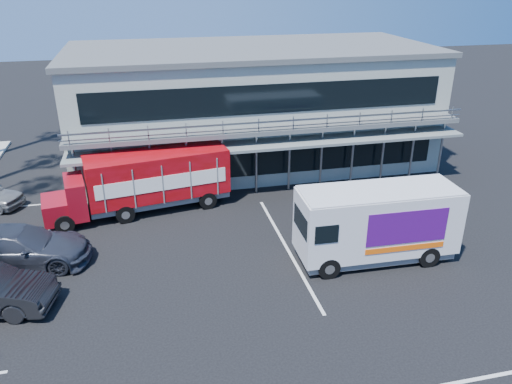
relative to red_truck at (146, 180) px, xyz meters
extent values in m
plane|color=black|center=(4.02, -8.39, -1.71)|extent=(120.00, 120.00, 0.00)
cube|color=gray|center=(7.02, 6.61, 1.79)|extent=(22.00, 10.00, 7.00)
cube|color=#515454|center=(7.02, 6.61, 5.44)|extent=(22.40, 10.40, 0.30)
cube|color=#515454|center=(7.02, 1.01, 1.89)|extent=(22.00, 1.20, 0.25)
cube|color=gray|center=(7.02, 0.46, 2.39)|extent=(22.00, 0.08, 0.90)
cube|color=slate|center=(7.02, 0.71, 1.19)|extent=(22.00, 1.80, 0.15)
cube|color=black|center=(7.02, 1.59, -0.11)|extent=(20.00, 0.06, 1.60)
cube|color=black|center=(7.02, 1.59, 3.49)|extent=(20.00, 0.06, 1.60)
cube|color=maroon|center=(-4.39, -0.73, -0.82)|extent=(1.56, 2.19, 1.07)
cube|color=maroon|center=(-3.42, -0.57, -0.33)|extent=(1.25, 2.35, 1.88)
cube|color=black|center=(-3.42, -0.57, 0.21)|extent=(0.35, 1.88, 0.63)
cube|color=#A70A17|center=(0.63, 0.11, 0.25)|extent=(7.42, 3.37, 2.32)
cube|color=slate|center=(0.63, 0.11, -1.13)|extent=(7.36, 3.04, 0.27)
cube|color=white|center=(0.82, -1.01, 0.16)|extent=(6.49, 1.10, 0.76)
cube|color=white|center=(0.45, 1.22, 0.16)|extent=(6.49, 1.10, 0.76)
cylinder|color=black|center=(-3.97, -1.65, -1.25)|extent=(0.96, 0.43, 0.93)
cylinder|color=black|center=(-4.29, 0.29, -1.25)|extent=(0.96, 0.43, 0.93)
cylinder|color=black|center=(-1.14, -1.19, -1.25)|extent=(0.96, 0.43, 0.93)
cylinder|color=black|center=(-1.47, 0.75, -1.25)|extent=(0.96, 0.43, 0.93)
cylinder|color=black|center=(3.09, -0.49, -1.25)|extent=(0.96, 0.43, 0.93)
cylinder|color=black|center=(2.77, 1.45, -1.25)|extent=(0.96, 0.43, 0.93)
cube|color=silver|center=(9.46, -7.12, 0.17)|extent=(6.83, 2.49, 2.71)
cube|color=slate|center=(9.46, -7.12, -1.33)|extent=(6.55, 2.25, 0.34)
cube|color=black|center=(6.10, -7.04, 0.46)|extent=(0.11, 1.91, 0.92)
cube|color=silver|center=(9.46, -7.12, 1.56)|extent=(6.69, 2.44, 0.08)
cube|color=#440B67|center=(10.21, -8.32, 0.37)|extent=(3.48, 0.12, 1.45)
cube|color=#440B67|center=(10.27, -5.96, 0.37)|extent=(3.48, 0.12, 1.45)
cube|color=#F2590C|center=(10.21, -8.32, -0.60)|extent=(3.48, 0.11, 0.24)
cylinder|color=black|center=(7.02, -8.09, -1.25)|extent=(0.94, 0.30, 0.93)
cylinder|color=black|center=(7.07, -6.04, -1.25)|extent=(0.94, 0.30, 0.93)
cylinder|color=black|center=(11.47, -8.20, -1.25)|extent=(0.94, 0.30, 0.93)
cylinder|color=black|center=(11.52, -6.15, -1.25)|extent=(0.94, 0.30, 0.93)
imported|color=#2D303C|center=(-5.48, -4.18, -0.86)|extent=(6.18, 3.22, 1.71)
camera|label=1|loc=(0.23, -24.30, 9.91)|focal=35.00mm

